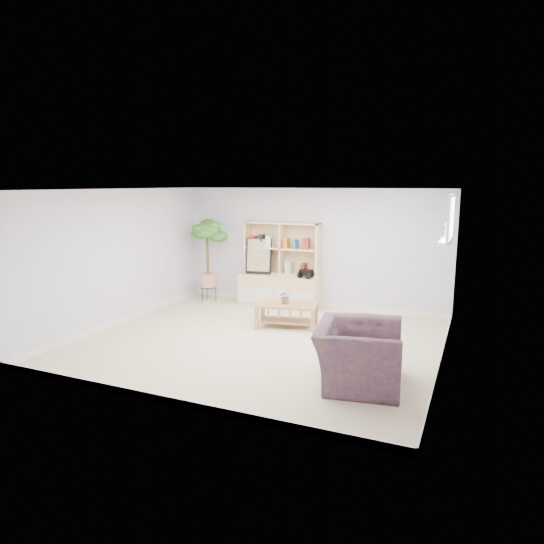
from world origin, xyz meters
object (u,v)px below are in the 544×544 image
at_px(coffee_table, 287,315).
at_px(floor_tree, 208,261).
at_px(armchair, 359,351).
at_px(storage_unit, 280,265).

bearing_deg(coffee_table, floor_tree, 141.27).
bearing_deg(armchair, floor_tree, 43.45).
xyz_separation_m(storage_unit, coffee_table, (0.69, -1.35, -0.65)).
relative_size(storage_unit, coffee_table, 1.66).
distance_m(floor_tree, armchair, 5.02).
xyz_separation_m(coffee_table, armchair, (1.73, -1.93, 0.22)).
relative_size(coffee_table, floor_tree, 0.59).
distance_m(coffee_table, armchair, 2.60).
bearing_deg(armchair, storage_unit, 27.13).
bearing_deg(floor_tree, storage_unit, 9.42).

